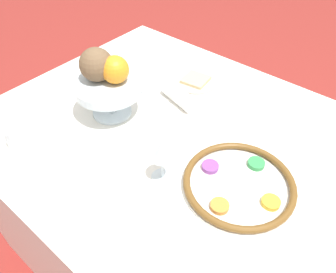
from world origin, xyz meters
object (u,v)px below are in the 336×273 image
(coconut, at_px, (96,65))
(napkin_roll, at_px, (179,96))
(orange_fruit, at_px, (115,70))
(wine_glass, at_px, (162,151))
(seder_plate, at_px, (239,184))
(cup_near, at_px, (16,137))
(fruit_stand, at_px, (109,89))
(bread_plate, at_px, (196,81))

(coconut, height_order, napkin_roll, coconut)
(coconut, bearing_deg, orange_fruit, -153.35)
(napkin_roll, bearing_deg, wine_glass, 121.50)
(seder_plate, height_order, coconut, coconut)
(orange_fruit, xyz_separation_m, cup_near, (0.12, 0.32, -0.13))
(seder_plate, relative_size, wine_glass, 2.05)
(fruit_stand, xyz_separation_m, napkin_roll, (-0.14, -0.20, -0.07))
(fruit_stand, distance_m, napkin_roll, 0.25)
(cup_near, bearing_deg, bread_plate, -108.70)
(bread_plate, distance_m, cup_near, 0.67)
(napkin_roll, bearing_deg, bread_plate, -79.53)
(fruit_stand, relative_size, cup_near, 3.13)
(orange_fruit, bearing_deg, fruit_stand, 53.87)
(seder_plate, relative_size, bread_plate, 1.87)
(fruit_stand, relative_size, orange_fruit, 2.50)
(seder_plate, height_order, cup_near, cup_near)
(bread_plate, bearing_deg, orange_fruit, 73.11)
(napkin_roll, height_order, cup_near, cup_near)
(wine_glass, bearing_deg, seder_plate, -149.48)
(wine_glass, xyz_separation_m, bread_plate, (0.21, -0.44, -0.10))
(coconut, xyz_separation_m, napkin_roll, (-0.18, -0.20, -0.15))
(fruit_stand, relative_size, coconut, 2.06)
(napkin_roll, bearing_deg, orange_fruit, 55.29)
(fruit_stand, bearing_deg, cup_near, 70.95)
(fruit_stand, bearing_deg, coconut, 7.56)
(coconut, bearing_deg, fruit_stand, -172.44)
(wine_glass, relative_size, bread_plate, 0.91)
(coconut, distance_m, napkin_roll, 0.31)
(orange_fruit, distance_m, coconut, 0.06)
(wine_glass, height_order, orange_fruit, orange_fruit)
(seder_plate, height_order, bread_plate, seder_plate)
(seder_plate, xyz_separation_m, orange_fruit, (0.49, -0.02, 0.15))
(fruit_stand, height_order, cup_near, fruit_stand)
(orange_fruit, xyz_separation_m, bread_plate, (-0.10, -0.31, -0.16))
(fruit_stand, bearing_deg, orange_fruit, -126.13)
(bread_plate, bearing_deg, cup_near, 71.30)
(fruit_stand, relative_size, napkin_roll, 1.43)
(bread_plate, relative_size, napkin_roll, 1.04)
(orange_fruit, distance_m, cup_near, 0.37)
(orange_fruit, relative_size, coconut, 0.83)
(coconut, bearing_deg, cup_near, 77.66)
(fruit_stand, bearing_deg, napkin_roll, -124.88)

